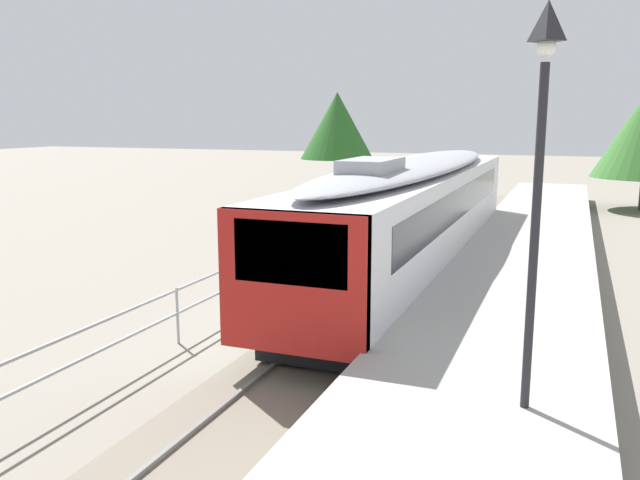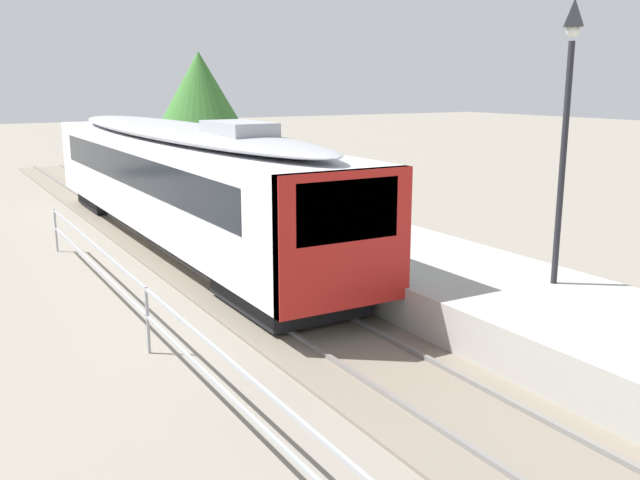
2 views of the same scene
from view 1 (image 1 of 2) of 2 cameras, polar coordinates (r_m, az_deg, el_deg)
The scene contains 6 objects.
ground_plane at distance 15.34m, azimuth -9.21°, elevation -7.87°, with size 160.00×160.00×0.00m, color gray.
track_rails at distance 14.11m, azimuth 1.49°, elevation -9.24°, with size 3.20×60.00×0.14m.
commuter_train at distance 20.19m, azimuth 8.29°, elevation 2.84°, with size 2.82×19.11×3.74m.
station_platform at distance 13.29m, azimuth 14.97°, elevation -8.97°, with size 3.90×60.00×0.90m, color #A8A59E.
platform_lamp_mid_platform at distance 8.88m, azimuth 18.73°, elevation 8.82°, with size 0.34×0.34×5.35m.
tree_behind_carpark at distance 41.34m, azimuth 1.50°, elevation 9.93°, with size 4.59×4.59×6.46m.
Camera 1 is at (4.48, 9.50, 4.80)m, focal length 36.66 mm.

